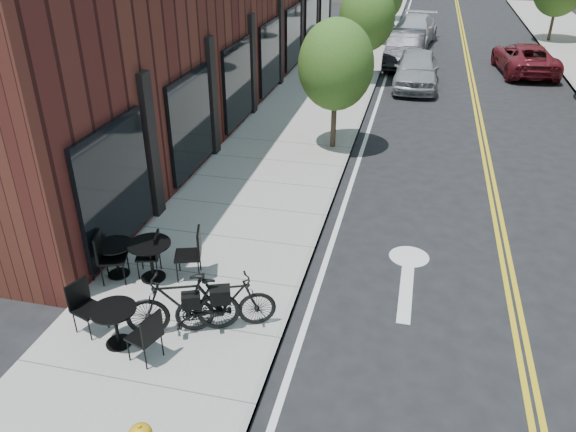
% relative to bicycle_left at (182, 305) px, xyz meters
% --- Properties ---
extents(ground, '(120.00, 120.00, 0.00)m').
position_rel_bicycle_left_xyz_m(ground, '(1.64, 0.22, -0.70)').
color(ground, black).
rests_on(ground, ground).
extents(sidewalk_near, '(4.00, 70.00, 0.12)m').
position_rel_bicycle_left_xyz_m(sidewalk_near, '(-0.36, 10.22, -0.64)').
color(sidewalk_near, '#9E9B93').
rests_on(sidewalk_near, ground).
extents(building_near, '(5.00, 28.00, 7.00)m').
position_rel_bicycle_left_xyz_m(building_near, '(-4.86, 14.22, 2.80)').
color(building_near, '#431815').
rests_on(building_near, ground).
extents(tree_near_a, '(2.20, 2.20, 3.81)m').
position_rel_bicycle_left_xyz_m(tree_near_a, '(1.04, 9.22, 1.91)').
color(tree_near_a, '#382B1E').
rests_on(tree_near_a, sidewalk_near).
extents(tree_near_b, '(2.30, 2.30, 3.98)m').
position_rel_bicycle_left_xyz_m(tree_near_b, '(1.04, 17.22, 2.02)').
color(tree_near_b, '#382B1E').
rests_on(tree_near_b, sidewalk_near).
extents(bicycle_left, '(1.99, 1.19, 1.16)m').
position_rel_bicycle_left_xyz_m(bicycle_left, '(0.00, 0.00, 0.00)').
color(bicycle_left, black).
rests_on(bicycle_left, sidewalk_near).
extents(bicycle_right, '(1.79, 1.12, 1.04)m').
position_rel_bicycle_left_xyz_m(bicycle_right, '(0.66, 0.28, -0.06)').
color(bicycle_right, black).
rests_on(bicycle_right, sidewalk_near).
extents(bistro_set_a, '(1.78, 0.98, 0.94)m').
position_rel_bicycle_left_xyz_m(bistro_set_a, '(-0.96, -0.54, -0.11)').
color(bistro_set_a, black).
rests_on(bistro_set_a, sidewalk_near).
extents(bistro_set_b, '(1.97, 1.06, 1.04)m').
position_rel_bicycle_left_xyz_m(bistro_set_b, '(-1.24, 1.37, -0.06)').
color(bistro_set_b, black).
rests_on(bistro_set_b, sidewalk_near).
extents(bistro_set_c, '(1.74, 0.90, 0.91)m').
position_rel_bicycle_left_xyz_m(bistro_set_c, '(-1.96, 1.31, -0.12)').
color(bistro_set_c, black).
rests_on(bistro_set_c, sidewalk_near).
extents(parked_car_a, '(1.80, 4.42, 1.50)m').
position_rel_bicycle_left_xyz_m(parked_car_a, '(3.24, 17.04, 0.05)').
color(parked_car_a, '#92959A').
rests_on(parked_car_a, ground).
extents(parked_car_b, '(1.80, 4.87, 1.59)m').
position_rel_bicycle_left_xyz_m(parked_car_b, '(2.59, 20.84, 0.10)').
color(parked_car_b, black).
rests_on(parked_car_b, ground).
extents(parked_car_c, '(2.82, 5.54, 1.54)m').
position_rel_bicycle_left_xyz_m(parked_car_c, '(2.75, 25.72, 0.07)').
color(parked_car_c, '#BABABF').
rests_on(parked_car_c, ground).
extents(parked_car_far, '(2.73, 5.04, 1.34)m').
position_rel_bicycle_left_xyz_m(parked_car_far, '(7.94, 20.59, -0.03)').
color(parked_car_far, maroon).
rests_on(parked_car_far, ground).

